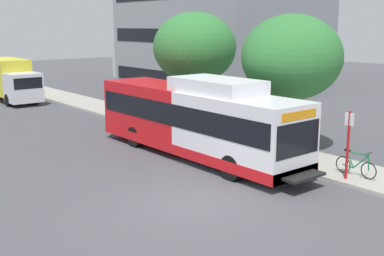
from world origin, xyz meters
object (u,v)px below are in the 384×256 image
(street_tree_mid_block, at_px, (195,48))
(box_truck_background, at_px, (10,79))
(transit_bus, at_px, (196,120))
(bus_stop_sign_pole, at_px, (348,140))
(bicycle_parked, at_px, (356,165))
(street_tree_near_stop, at_px, (292,57))

(street_tree_mid_block, height_order, box_truck_background, street_tree_mid_block)
(transit_bus, distance_m, bus_stop_sign_pole, 6.75)
(bicycle_parked, bearing_deg, box_truck_background, 96.95)
(transit_bus, bearing_deg, box_truck_background, 92.04)
(transit_bus, height_order, bicycle_parked, transit_bus)
(street_tree_near_stop, distance_m, street_tree_mid_block, 7.01)
(bus_stop_sign_pole, bearing_deg, box_truck_background, 95.74)
(bus_stop_sign_pole, height_order, street_tree_mid_block, street_tree_mid_block)
(street_tree_mid_block, bearing_deg, bicycle_parked, -97.52)
(street_tree_mid_block, relative_size, box_truck_background, 0.92)
(street_tree_near_stop, height_order, street_tree_mid_block, street_tree_mid_block)
(bicycle_parked, relative_size, street_tree_near_stop, 0.28)
(box_truck_background, bearing_deg, street_tree_mid_block, -73.23)
(transit_bus, relative_size, box_truck_background, 1.75)
(bicycle_parked, relative_size, box_truck_background, 0.25)
(box_truck_background, bearing_deg, transit_bus, -87.96)
(transit_bus, xyz_separation_m, box_truck_background, (-0.76, 21.42, 0.04))
(bus_stop_sign_pole, relative_size, street_tree_near_stop, 0.42)
(box_truck_background, bearing_deg, street_tree_near_stop, -78.18)
(street_tree_mid_block, bearing_deg, street_tree_near_stop, -90.32)
(transit_bus, bearing_deg, bicycle_parked, -67.83)
(bus_stop_sign_pole, bearing_deg, street_tree_near_stop, 65.27)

